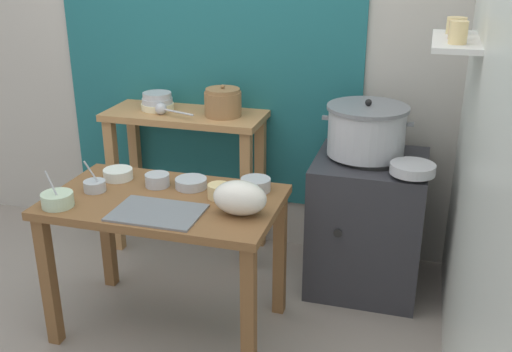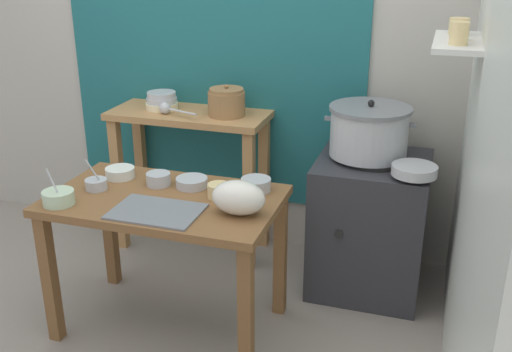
% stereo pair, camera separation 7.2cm
% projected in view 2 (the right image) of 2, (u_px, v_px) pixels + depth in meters
% --- Properties ---
extents(ground_plane, '(9.00, 9.00, 0.00)m').
position_uv_depth(ground_plane, '(172.00, 323.00, 3.13)').
color(ground_plane, gray).
extents(wall_back, '(4.40, 0.12, 2.60)m').
position_uv_depth(wall_back, '(251.00, 40.00, 3.60)').
color(wall_back, '#B2ADA3').
rests_on(wall_back, ground).
extents(wall_right, '(0.30, 3.20, 2.60)m').
position_uv_depth(wall_right, '(491.00, 89.00, 2.43)').
color(wall_right, silver).
rests_on(wall_right, ground).
extents(prep_table, '(1.10, 0.66, 0.72)m').
position_uv_depth(prep_table, '(166.00, 218.00, 2.90)').
color(prep_table, brown).
rests_on(prep_table, ground).
extents(back_shelf_table, '(0.96, 0.40, 0.90)m').
position_uv_depth(back_shelf_table, '(190.00, 147.00, 3.68)').
color(back_shelf_table, '#B27F4C').
rests_on(back_shelf_table, ground).
extents(stove_block, '(0.60, 0.61, 0.78)m').
position_uv_depth(stove_block, '(369.00, 224.00, 3.35)').
color(stove_block, '#2D2D33').
rests_on(stove_block, ground).
extents(steamer_pot, '(0.48, 0.43, 0.31)m').
position_uv_depth(steamer_pot, '(369.00, 131.00, 3.19)').
color(steamer_pot, '#B7BABF').
rests_on(steamer_pot, stove_block).
extents(clay_pot, '(0.22, 0.22, 0.19)m').
position_uv_depth(clay_pot, '(227.00, 102.00, 3.50)').
color(clay_pot, olive).
rests_on(clay_pot, back_shelf_table).
extents(bowl_stack_enamel, '(0.20, 0.20, 0.10)m').
position_uv_depth(bowl_stack_enamel, '(162.00, 101.00, 3.65)').
color(bowl_stack_enamel, beige).
rests_on(bowl_stack_enamel, back_shelf_table).
extents(ladle, '(0.27, 0.12, 0.07)m').
position_uv_depth(ladle, '(166.00, 108.00, 3.54)').
color(ladle, '#B7BABF').
rests_on(ladle, back_shelf_table).
extents(serving_tray, '(0.40, 0.28, 0.01)m').
position_uv_depth(serving_tray, '(156.00, 211.00, 2.70)').
color(serving_tray, slate).
rests_on(serving_tray, prep_table).
extents(plastic_bag, '(0.24, 0.17, 0.16)m').
position_uv_depth(plastic_bag, '(239.00, 198.00, 2.66)').
color(plastic_bag, silver).
rests_on(plastic_bag, prep_table).
extents(wide_pan, '(0.23, 0.23, 0.05)m').
position_uv_depth(wide_pan, '(414.00, 170.00, 2.95)').
color(wide_pan, '#B7BABF').
rests_on(wide_pan, stove_block).
extents(prep_bowl_0, '(0.12, 0.12, 0.06)m').
position_uv_depth(prep_bowl_0, '(158.00, 179.00, 2.99)').
color(prep_bowl_0, '#B7BABF').
rests_on(prep_bowl_0, prep_table).
extents(prep_bowl_1, '(0.15, 0.15, 0.05)m').
position_uv_depth(prep_bowl_1, '(120.00, 172.00, 3.08)').
color(prep_bowl_1, silver).
rests_on(prep_bowl_1, prep_table).
extents(prep_bowl_2, '(0.16, 0.16, 0.05)m').
position_uv_depth(prep_bowl_2, '(192.00, 182.00, 2.97)').
color(prep_bowl_2, '#B7BABF').
rests_on(prep_bowl_2, prep_table).
extents(prep_bowl_3, '(0.15, 0.15, 0.06)m').
position_uv_depth(prep_bowl_3, '(256.00, 184.00, 2.92)').
color(prep_bowl_3, '#B7BABF').
rests_on(prep_bowl_3, prep_table).
extents(prep_bowl_4, '(0.11, 0.11, 0.17)m').
position_uv_depth(prep_bowl_4, '(96.00, 184.00, 2.94)').
color(prep_bowl_4, '#B7BABF').
rests_on(prep_bowl_4, prep_table).
extents(prep_bowl_5, '(0.15, 0.15, 0.18)m').
position_uv_depth(prep_bowl_5, '(58.00, 197.00, 2.77)').
color(prep_bowl_5, '#B7D1AD').
rests_on(prep_bowl_5, prep_table).
extents(prep_bowl_6, '(0.11, 0.11, 0.07)m').
position_uv_depth(prep_bowl_6, '(219.00, 190.00, 2.84)').
color(prep_bowl_6, '#E5C684').
rests_on(prep_bowl_6, prep_table).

